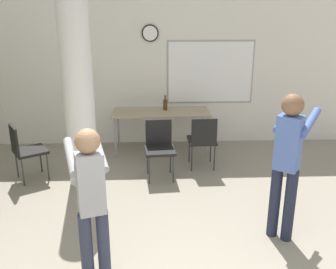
% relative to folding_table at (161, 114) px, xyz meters
% --- Properties ---
extents(wall_back, '(8.00, 0.15, 2.80)m').
position_rel_folding_table_xyz_m(wall_back, '(-0.10, 0.57, 0.70)').
color(wall_back, silver).
rests_on(wall_back, ground_plane).
extents(support_pillar, '(0.42, 0.42, 2.80)m').
position_rel_folding_table_xyz_m(support_pillar, '(-1.17, -1.21, 0.70)').
color(support_pillar, white).
rests_on(support_pillar, ground_plane).
extents(folding_table, '(1.69, 0.70, 0.75)m').
position_rel_folding_table_xyz_m(folding_table, '(0.00, 0.00, 0.00)').
color(folding_table, tan).
rests_on(folding_table, ground_plane).
extents(bottle_on_table, '(0.08, 0.08, 0.26)m').
position_rel_folding_table_xyz_m(bottle_on_table, '(0.08, 0.09, 0.15)').
color(bottle_on_table, '#4C3319').
rests_on(bottle_on_table, folding_table).
extents(chair_table_right, '(0.45, 0.45, 0.87)m').
position_rel_folding_table_xyz_m(chair_table_right, '(0.64, -0.79, -0.19)').
color(chair_table_right, black).
rests_on(chair_table_right, ground_plane).
extents(chair_table_front, '(0.47, 0.47, 0.87)m').
position_rel_folding_table_xyz_m(chair_table_front, '(-0.05, -1.06, -0.19)').
color(chair_table_front, black).
rests_on(chair_table_front, ground_plane).
extents(chair_near_pillar, '(0.61, 0.61, 0.87)m').
position_rel_folding_table_xyz_m(chair_near_pillar, '(-2.03, -1.12, -0.19)').
color(chair_near_pillar, black).
rests_on(chair_near_pillar, ground_plane).
extents(person_playing_front, '(0.46, 0.61, 1.53)m').
position_rel_folding_table_xyz_m(person_playing_front, '(-0.69, -3.43, 0.20)').
color(person_playing_front, '#2D3347').
rests_on(person_playing_front, ground_plane).
extents(person_playing_side, '(0.60, 0.67, 1.65)m').
position_rel_folding_table_xyz_m(person_playing_side, '(1.28, -2.73, 0.27)').
color(person_playing_side, '#1E2338').
rests_on(person_playing_side, ground_plane).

